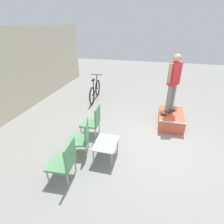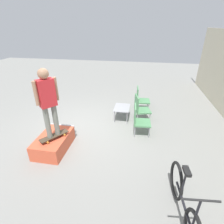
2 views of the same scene
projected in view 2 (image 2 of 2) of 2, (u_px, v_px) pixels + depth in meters
The scene contains 9 objects.
ground_plane at pixel (82, 128), 5.92m from camera, with size 24.00×24.00×0.00m, color gray.
skate_ramp_box at pixel (54, 142), 4.87m from camera, with size 1.24×0.77×0.44m.
skateboard_on_ramp at pixel (54, 136), 4.65m from camera, with size 0.75×0.61×0.07m.
person_skater at pixel (48, 99), 4.17m from camera, with size 0.47×0.39×1.78m.
coffee_table at pixel (122, 109), 6.37m from camera, with size 0.75×0.55×0.46m.
patio_chair_left at pixel (141, 98), 6.98m from camera, with size 0.56×0.56×0.96m.
patio_chair_center at pixel (140, 108), 6.19m from camera, with size 0.64×0.64×0.96m.
patio_chair_right at pixel (139, 119), 5.44m from camera, with size 0.55×0.55×0.96m.
bicycle at pixel (184, 203), 3.02m from camera, with size 1.78×0.52×1.04m.
Camera 2 is at (4.78, 1.87, 3.17)m, focal length 28.00 mm.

